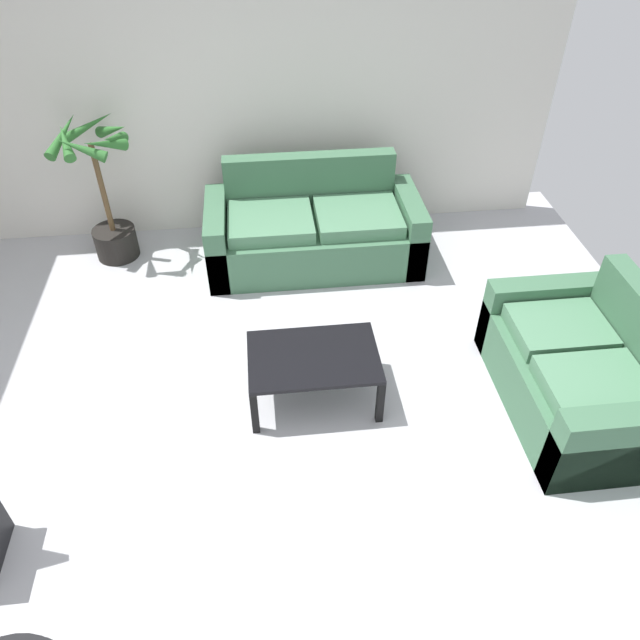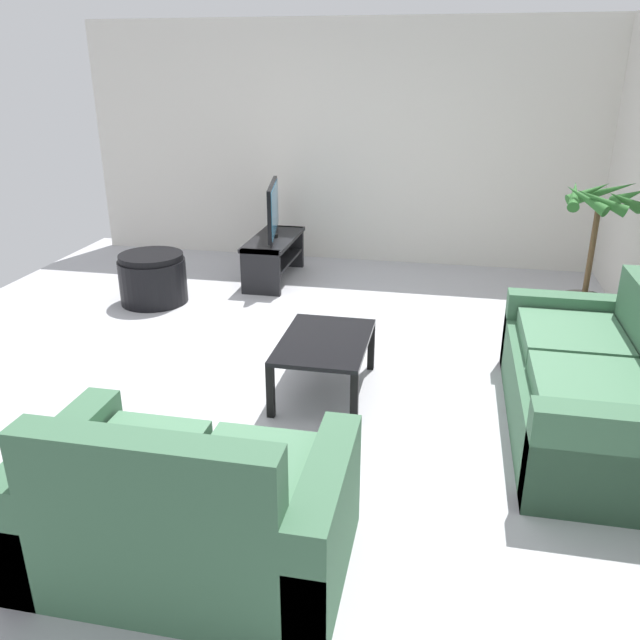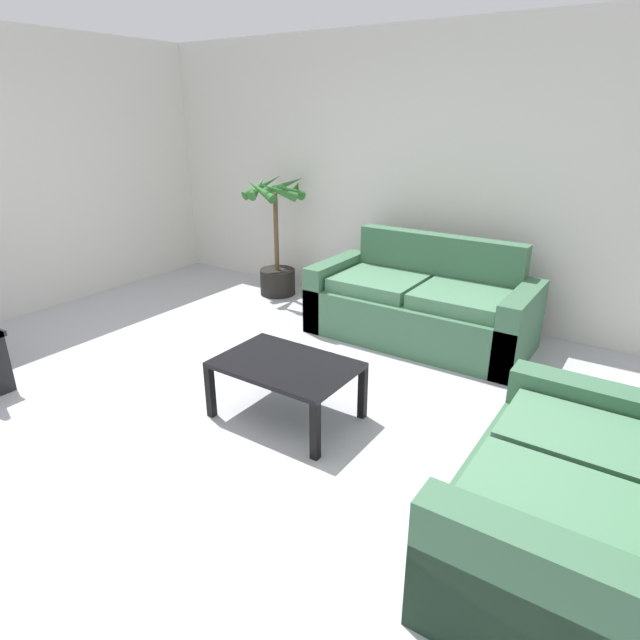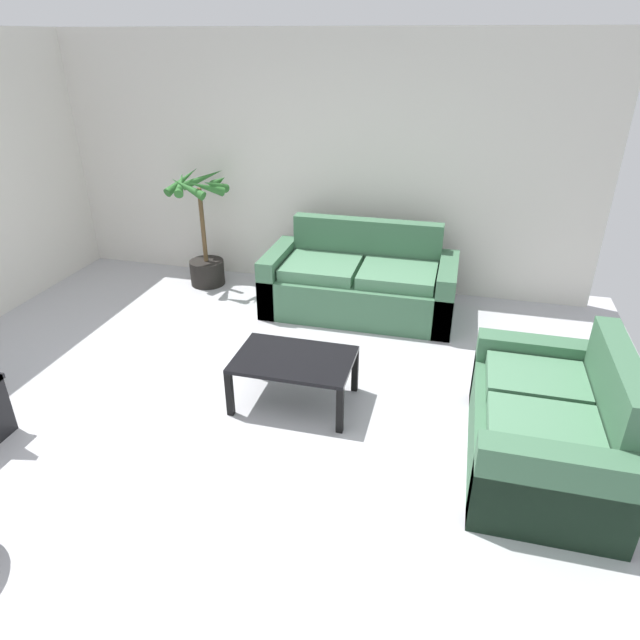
{
  "view_description": "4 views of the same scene",
  "coord_description": "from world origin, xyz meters",
  "px_view_note": "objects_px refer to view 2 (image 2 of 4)",
  "views": [
    {
      "loc": [
        0.15,
        -2.49,
        3.3
      ],
      "look_at": [
        0.51,
        0.72,
        0.55
      ],
      "focal_mm": 33.91,
      "sensor_mm": 36.0,
      "label": 1
    },
    {
      "loc": [
        4.51,
        1.32,
        2.2
      ],
      "look_at": [
        0.17,
        0.43,
        0.44
      ],
      "focal_mm": 36.02,
      "sensor_mm": 36.0,
      "label": 2
    },
    {
      "loc": [
        2.4,
        -1.97,
        1.96
      ],
      "look_at": [
        0.5,
        0.85,
        0.62
      ],
      "focal_mm": 29.92,
      "sensor_mm": 36.0,
      "label": 3
    },
    {
      "loc": [
        1.56,
        -3.0,
        2.62
      ],
      "look_at": [
        0.58,
        0.8,
        0.61
      ],
      "focal_mm": 31.34,
      "sensor_mm": 36.0,
      "label": 4
    }
  ],
  "objects_px": {
    "ottoman": "(153,278)",
    "couch_loveseat": "(188,512)",
    "tv": "(273,209)",
    "potted_palm": "(590,266)",
    "couch_main": "(591,388)",
    "tv_stand": "(274,252)",
    "coffee_table": "(325,346)"
  },
  "relations": [
    {
      "from": "couch_main",
      "to": "tv",
      "type": "distance_m",
      "value": 3.88
    },
    {
      "from": "coffee_table",
      "to": "potted_palm",
      "type": "distance_m",
      "value": 2.65
    },
    {
      "from": "coffee_table",
      "to": "ottoman",
      "type": "height_order",
      "value": "ottoman"
    },
    {
      "from": "couch_main",
      "to": "potted_palm",
      "type": "distance_m",
      "value": 1.9
    },
    {
      "from": "tv_stand",
      "to": "tv",
      "type": "distance_m",
      "value": 0.47
    },
    {
      "from": "tv_stand",
      "to": "potted_palm",
      "type": "distance_m",
      "value": 3.19
    },
    {
      "from": "couch_main",
      "to": "couch_loveseat",
      "type": "bearing_deg",
      "value": -51.03
    },
    {
      "from": "coffee_table",
      "to": "potted_palm",
      "type": "xyz_separation_m",
      "value": [
        -1.68,
        2.04,
        0.22
      ]
    },
    {
      "from": "potted_palm",
      "to": "coffee_table",
      "type": "bearing_deg",
      "value": -50.5
    },
    {
      "from": "couch_main",
      "to": "potted_palm",
      "type": "height_order",
      "value": "potted_palm"
    },
    {
      "from": "ottoman",
      "to": "potted_palm",
      "type": "bearing_deg",
      "value": 92.27
    },
    {
      "from": "couch_main",
      "to": "couch_loveseat",
      "type": "height_order",
      "value": "same"
    },
    {
      "from": "couch_loveseat",
      "to": "tv_stand",
      "type": "distance_m",
      "value": 4.36
    },
    {
      "from": "couch_main",
      "to": "coffee_table",
      "type": "height_order",
      "value": "couch_main"
    },
    {
      "from": "tv_stand",
      "to": "couch_main",
      "type": "bearing_deg",
      "value": 46.77
    },
    {
      "from": "couch_main",
      "to": "ottoman",
      "type": "bearing_deg",
      "value": -114.16
    },
    {
      "from": "couch_main",
      "to": "coffee_table",
      "type": "bearing_deg",
      "value": -95.99
    },
    {
      "from": "couch_main",
      "to": "potted_palm",
      "type": "relative_size",
      "value": 1.47
    },
    {
      "from": "couch_loveseat",
      "to": "coffee_table",
      "type": "relative_size",
      "value": 1.6
    },
    {
      "from": "tv",
      "to": "potted_palm",
      "type": "height_order",
      "value": "potted_palm"
    },
    {
      "from": "tv",
      "to": "potted_palm",
      "type": "relative_size",
      "value": 0.72
    },
    {
      "from": "tv_stand",
      "to": "ottoman",
      "type": "xyz_separation_m",
      "value": [
        0.94,
        -0.98,
        -0.07
      ]
    },
    {
      "from": "potted_palm",
      "to": "ottoman",
      "type": "bearing_deg",
      "value": -87.73
    },
    {
      "from": "couch_loveseat",
      "to": "tv",
      "type": "xyz_separation_m",
      "value": [
        -4.29,
        -0.77,
        0.48
      ]
    },
    {
      "from": "tv",
      "to": "coffee_table",
      "type": "relative_size",
      "value": 1.04
    },
    {
      "from": "couch_loveseat",
      "to": "tv_stand",
      "type": "bearing_deg",
      "value": -169.83
    },
    {
      "from": "ottoman",
      "to": "couch_loveseat",
      "type": "bearing_deg",
      "value": 27.62
    },
    {
      "from": "couch_loveseat",
      "to": "tv",
      "type": "height_order",
      "value": "tv"
    },
    {
      "from": "potted_palm",
      "to": "ottoman",
      "type": "distance_m",
      "value": 4.08
    },
    {
      "from": "ottoman",
      "to": "coffee_table",
      "type": "bearing_deg",
      "value": 53.25
    },
    {
      "from": "tv_stand",
      "to": "tv",
      "type": "bearing_deg",
      "value": 101.26
    },
    {
      "from": "tv_stand",
      "to": "tv",
      "type": "xyz_separation_m",
      "value": [
        -0.0,
        0.0,
        0.47
      ]
    }
  ]
}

